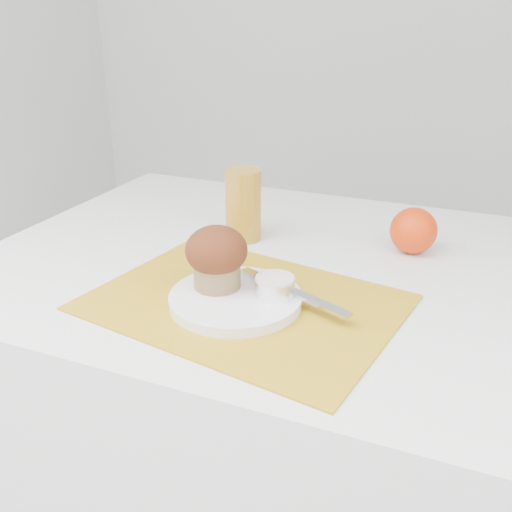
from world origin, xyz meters
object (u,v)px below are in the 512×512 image
at_px(juice_glass, 243,205).
at_px(plate, 235,299).
at_px(table, 310,435).
at_px(muffin, 217,256).
at_px(orange, 413,231).

bearing_deg(juice_glass, plate, -68.71).
distance_m(table, plate, 0.44).
height_order(juice_glass, muffin, juice_glass).
height_order(table, muffin, muffin).
relative_size(table, plate, 6.01).
bearing_deg(muffin, juice_glass, 104.52).
relative_size(table, muffin, 12.37).
distance_m(table, muffin, 0.49).
xyz_separation_m(table, orange, (0.14, 0.12, 0.42)).
relative_size(plate, orange, 2.36).
bearing_deg(table, juice_glass, 158.99).
xyz_separation_m(table, muffin, (-0.11, -0.17, 0.45)).
bearing_deg(muffin, table, 57.56).
xyz_separation_m(table, plate, (-0.07, -0.19, 0.39)).
height_order(plate, muffin, muffin).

